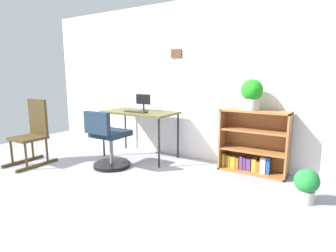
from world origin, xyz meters
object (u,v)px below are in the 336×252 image
object	(u,v)px
monitor	(143,102)
keyboard	(136,112)
bookshelf_low	(253,145)
office_chair	(108,143)
desk	(140,115)
potted_plant_floor	(306,184)
rocking_chair	(33,132)
potted_plant_on_shelf	(252,93)

from	to	relation	value
monitor	keyboard	bearing A→B (deg)	-87.43
bookshelf_low	office_chair	bearing A→B (deg)	-152.47
desk	potted_plant_floor	world-z (taller)	desk
monitor	rocking_chair	xyz separation A→B (m)	(-1.15, -1.17, -0.40)
keyboard	potted_plant_floor	bearing A→B (deg)	-6.26
monitor	rocking_chair	world-z (taller)	monitor
desk	office_chair	bearing A→B (deg)	-95.25
desk	potted_plant_on_shelf	size ratio (longest dim) A/B	2.88
office_chair	potted_plant_floor	world-z (taller)	office_chair
rocking_chair	office_chair	bearing A→B (deg)	21.68
bookshelf_low	potted_plant_on_shelf	bearing A→B (deg)	-126.15
office_chair	potted_plant_on_shelf	size ratio (longest dim) A/B	2.05
desk	monitor	world-z (taller)	monitor
keyboard	rocking_chair	bearing A→B (deg)	-140.16
bookshelf_low	potted_plant_on_shelf	size ratio (longest dim) A/B	2.20
monitor	potted_plant_on_shelf	size ratio (longest dim) A/B	0.66
potted_plant_on_shelf	office_chair	bearing A→B (deg)	-153.40
rocking_chair	bookshelf_low	bearing A→B (deg)	25.37
bookshelf_low	potted_plant_on_shelf	xyz separation A→B (m)	(-0.04, -0.06, 0.70)
keyboard	desk	bearing A→B (deg)	98.27
monitor	potted_plant_floor	distance (m)	2.54
office_chair	rocking_chair	world-z (taller)	rocking_chair
desk	potted_plant_on_shelf	bearing A→B (deg)	7.16
office_chair	rocking_chair	xyz separation A→B (m)	(-1.08, -0.43, 0.11)
keyboard	rocking_chair	xyz separation A→B (m)	(-1.15, -0.96, -0.27)
office_chair	potted_plant_on_shelf	distance (m)	2.05
rocking_chair	potted_plant_floor	distance (m)	3.63
desk	potted_plant_floor	distance (m)	2.49
desk	bookshelf_low	size ratio (longest dim) A/B	1.31
keyboard	potted_plant_on_shelf	size ratio (longest dim) A/B	0.94
monitor	office_chair	world-z (taller)	monitor
potted_plant_on_shelf	potted_plant_floor	world-z (taller)	potted_plant_on_shelf
monitor	bookshelf_low	world-z (taller)	monitor
monitor	office_chair	bearing A→B (deg)	-95.26
desk	bookshelf_low	bearing A→B (deg)	8.85
desk	rocking_chair	size ratio (longest dim) A/B	1.22
keyboard	office_chair	size ratio (longest dim) A/B	0.46
potted_plant_on_shelf	potted_plant_floor	xyz separation A→B (m)	(0.76, -0.59, -0.87)
bookshelf_low	keyboard	bearing A→B (deg)	-167.20
office_chair	rocking_chair	bearing A→B (deg)	-158.32
desk	office_chair	world-z (taller)	office_chair
desk	bookshelf_low	xyz separation A→B (m)	(1.70, 0.26, -0.31)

